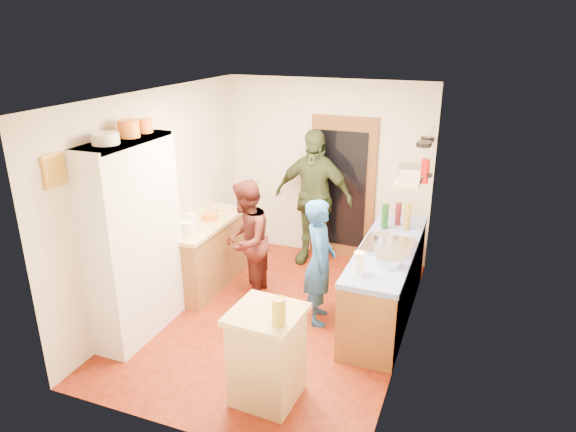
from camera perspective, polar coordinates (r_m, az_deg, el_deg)
The scene contains 44 objects.
floor at distance 6.26m, azimuth -1.41°, elevation -11.13°, with size 3.00×4.00×0.02m, color maroon.
ceiling at distance 5.38m, azimuth -1.65°, elevation 13.40°, with size 3.00×4.00×0.02m, color silver.
wall_back at distance 7.50m, azimuth 4.38°, elevation 5.13°, with size 3.00×0.02×2.60m, color beige.
wall_front at distance 4.08m, azimuth -12.52°, elevation -8.91°, with size 3.00×0.02×2.60m, color beige.
wall_left at distance 6.40m, azimuth -14.13°, elevation 1.86°, with size 0.02×4.00×2.60m, color beige.
wall_right at distance 5.33m, azimuth 13.65°, elevation -1.81°, with size 0.02×4.00×2.60m, color beige.
door_frame at distance 7.47m, azimuth 6.08°, elevation 3.00°, with size 0.95×0.06×2.10m, color brown.
door_glass at distance 7.44m, azimuth 6.01°, elevation 2.93°, with size 0.70×0.02×1.70m, color black.
hutch_body at distance 5.75m, azimuth -16.72°, elevation -2.64°, with size 0.40×1.20×2.20m, color silver.
hutch_top_shelf at distance 5.43m, azimuth -17.87°, elevation 7.91°, with size 0.40×1.14×0.04m, color silver.
plate_stack at distance 5.23m, azimuth -19.62°, elevation 8.10°, with size 0.26×0.26×0.11m, color white.
orange_pot_a at distance 5.50m, azimuth -17.29°, elevation 9.25°, with size 0.22×0.22×0.17m, color orange.
orange_pot_b at distance 5.71m, azimuth -15.64°, elevation 9.64°, with size 0.16×0.16×0.14m, color orange.
left_counter_base at distance 6.90m, azimuth -9.28°, elevation -4.21°, with size 0.60×1.40×0.85m, color olive.
left_counter_top at distance 6.73m, azimuth -9.49°, elevation -0.72°, with size 0.64×1.44×0.05m, color tan.
toaster at distance 6.28m, azimuth -11.36°, elevation -1.33°, with size 0.22×0.15×0.17m, color white.
kettle at distance 6.56m, azimuth -10.79°, elevation -0.39°, with size 0.14×0.14×0.16m, color white.
orange_bowl at distance 6.73m, azimuth -8.62°, elevation -0.05°, with size 0.20×0.20×0.09m, color orange.
chopping_board at distance 7.12m, azimuth -7.31°, elevation 0.92°, with size 0.30×0.22×0.03m, color tan.
right_counter_base at distance 6.19m, azimuth 10.79°, elevation -7.37°, with size 0.60×2.20×0.84m, color olive.
right_counter_top at distance 6.00m, azimuth 11.06°, elevation -3.55°, with size 0.62×2.22×0.06m, color #143BC1.
hob at distance 5.94m, azimuth 11.04°, elevation -3.23°, with size 0.55×0.58×0.04m, color silver.
pot_on_hob at distance 5.87m, azimuth 10.52°, elevation -2.58°, with size 0.21×0.21×0.13m, color silver.
bottle_a at distance 6.43m, azimuth 10.73°, elevation -0.03°, with size 0.08×0.08×0.32m, color #143F14.
bottle_b at distance 6.59m, azimuth 12.14°, elevation 0.25°, with size 0.07×0.07×0.29m, color #591419.
bottle_c at distance 6.46m, azimuth 13.12°, elevation -0.05°, with size 0.08×0.08×0.33m, color olive.
paper_towel at distance 5.23m, azimuth 7.90°, elevation -5.23°, with size 0.11×0.11×0.24m, color white.
mixing_bowl at distance 5.50m, azimuth 11.20°, elevation -4.84°, with size 0.28×0.28×0.11m, color silver.
island_base at distance 4.84m, azimuth -2.36°, elevation -15.46°, with size 0.55×0.55×0.86m, color tan.
island_top at distance 4.59m, azimuth -2.44°, elevation -10.84°, with size 0.62×0.62×0.05m, color tan.
cutting_board at distance 4.64m, azimuth -2.72°, elevation -10.31°, with size 0.35×0.28×0.02m, color white.
oil_jar at distance 4.35m, azimuth -1.04°, elevation -10.48°, with size 0.12×0.12×0.24m, color #AD9E2D.
pan_rail at distance 6.60m, azimuth 15.66°, elevation 9.03°, with size 0.02×0.02×0.65m, color silver.
pan_hang_a at distance 6.46m, azimuth 14.85°, elevation 7.69°, with size 0.18×0.18×0.05m, color black.
pan_hang_b at distance 6.66m, azimuth 15.05°, elevation 7.86°, with size 0.16×0.16×0.05m, color black.
pan_hang_c at distance 6.85m, azimuth 15.26°, elevation 8.26°, with size 0.17×0.17×0.05m, color black.
wall_shelf at distance 5.65m, azimuth 13.23°, elevation 3.76°, with size 0.26×0.42×0.03m, color tan.
radio at distance 5.62m, azimuth 13.30°, elevation 4.63°, with size 0.22×0.30×0.15m, color silver.
ext_bracket at distance 6.90m, azimuth 15.44°, elevation 4.38°, with size 0.06×0.10×0.04m, color black.
fire_extinguisher at distance 6.89m, azimuth 14.98°, elevation 4.84°, with size 0.11×0.11×0.32m, color red.
picture_frame at distance 5.04m, azimuth -24.56°, elevation 4.61°, with size 0.03×0.25×0.30m, color gold.
person_hob at distance 5.84m, azimuth 3.80°, elevation -5.22°, with size 0.54×0.36×1.49m, color #1F4C8E.
person_left at distance 6.38m, azimuth -4.32°, elevation -2.68°, with size 0.75×0.58×1.54m, color #451A16.
person_back at distance 7.27m, azimuth 2.89°, elevation 2.04°, with size 1.15×0.48×1.96m, color #303B21.
Camera 1 is at (2.06, -4.93, 3.25)m, focal length 32.00 mm.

